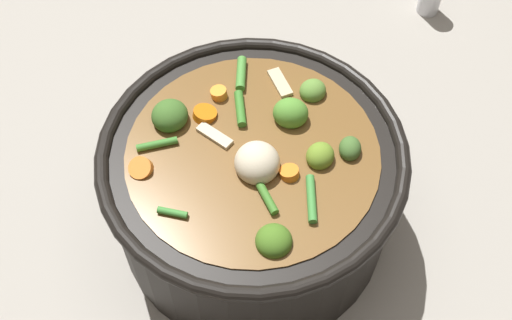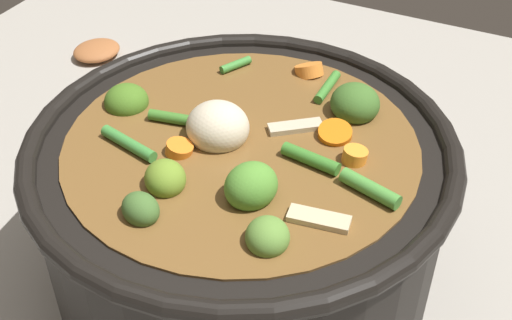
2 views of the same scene
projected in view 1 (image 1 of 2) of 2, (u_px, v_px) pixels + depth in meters
ground_plane at (253, 220)px, 0.81m from camera, size 1.10×1.10×0.00m
cooking_pot at (253, 186)px, 0.75m from camera, size 0.33×0.33×0.18m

